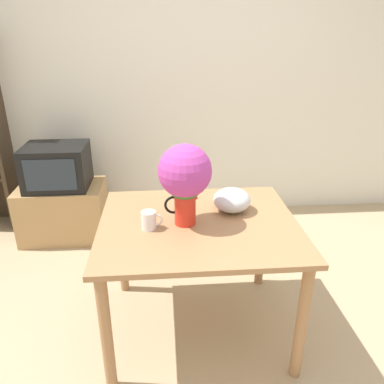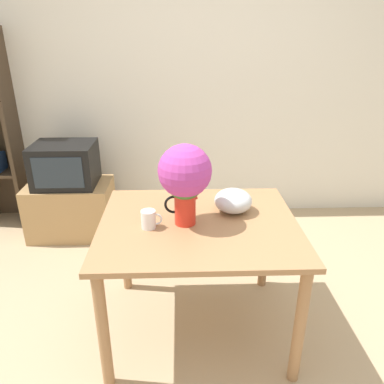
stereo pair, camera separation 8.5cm
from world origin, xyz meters
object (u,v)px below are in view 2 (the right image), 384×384
(white_bowl, at_px, (233,201))
(tv_set, at_px, (65,164))
(flower_vase, at_px, (185,176))
(coffee_mug, at_px, (149,219))

(white_bowl, relative_size, tv_set, 0.43)
(flower_vase, distance_m, white_bowl, 0.38)
(flower_vase, height_order, coffee_mug, flower_vase)
(flower_vase, relative_size, white_bowl, 2.04)
(tv_set, bearing_deg, flower_vase, -50.78)
(flower_vase, distance_m, tv_set, 1.64)
(white_bowl, distance_m, tv_set, 1.71)
(coffee_mug, xyz_separation_m, white_bowl, (0.48, 0.18, 0.02))
(coffee_mug, relative_size, tv_set, 0.22)
(coffee_mug, bearing_deg, white_bowl, 20.87)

